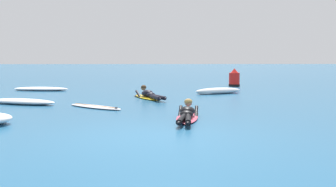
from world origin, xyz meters
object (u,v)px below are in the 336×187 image
at_px(drifting_surfboard, 95,107).
at_px(channel_marker_buoy, 234,79).
at_px(surfer_near, 187,114).
at_px(surfer_far, 149,95).

distance_m(drifting_surfboard, channel_marker_buoy, 10.60).
height_order(surfer_near, surfer_far, same).
distance_m(surfer_near, drifting_surfboard, 3.64).
bearing_deg(surfer_near, drifting_surfboard, 139.54).
distance_m(surfer_far, channel_marker_buoy, 7.55).
bearing_deg(drifting_surfboard, channel_marker_buoy, 54.52).
xyz_separation_m(surfer_near, surfer_far, (-1.13, 4.94, -0.00)).
xyz_separation_m(surfer_far, channel_marker_buoy, (4.51, 6.05, 0.25)).
height_order(surfer_near, drifting_surfboard, surfer_near).
relative_size(surfer_near, channel_marker_buoy, 2.64).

